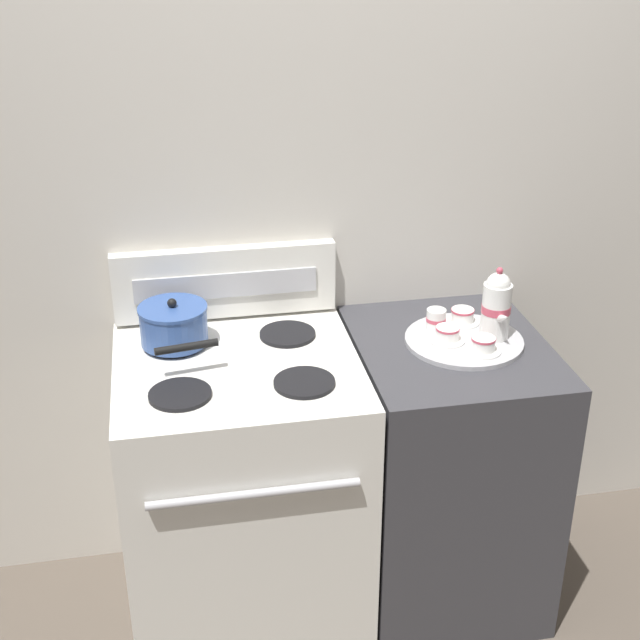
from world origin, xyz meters
TOP-DOWN VIEW (x-y plane):
  - ground_plane at (0.00, 0.00)m, footprint 6.00×6.00m
  - wall_back at (0.00, 0.36)m, footprint 6.00×0.05m
  - stove at (-0.29, -0.00)m, footprint 0.70×0.69m
  - control_panel at (-0.29, 0.31)m, footprint 0.69×0.05m
  - side_counter at (0.36, 0.00)m, footprint 0.57×0.66m
  - saucepan at (-0.46, 0.15)m, footprint 0.22×0.31m
  - serving_tray at (0.39, 0.01)m, footprint 0.35×0.35m
  - teapot at (0.48, -0.00)m, footprint 0.09×0.14m
  - teacup_left at (0.34, -0.00)m, footprint 0.11×0.11m
  - teacup_right at (0.42, 0.11)m, footprint 0.11×0.11m
  - teacup_front at (0.42, -0.08)m, footprint 0.11×0.11m
  - creamer_jug at (0.33, 0.09)m, footprint 0.06×0.06m

SIDE VIEW (x-z plane):
  - ground_plane at x=0.00m, z-range 0.00..0.00m
  - side_counter at x=0.36m, z-range 0.00..0.90m
  - stove at x=-0.29m, z-range 0.00..0.91m
  - serving_tray at x=0.39m, z-range 0.90..0.91m
  - teacup_left at x=0.34m, z-range 0.91..0.96m
  - teacup_right at x=0.42m, z-range 0.91..0.96m
  - teacup_front at x=0.42m, z-range 0.91..0.96m
  - creamer_jug at x=0.33m, z-range 0.91..0.98m
  - saucepan at x=-0.46m, z-range 0.90..1.04m
  - teapot at x=0.48m, z-range 0.91..1.13m
  - control_panel at x=-0.29m, z-range 0.91..1.14m
  - wall_back at x=0.00m, z-range 0.00..2.20m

